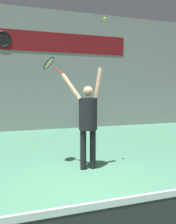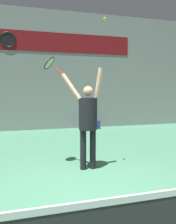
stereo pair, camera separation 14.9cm
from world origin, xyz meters
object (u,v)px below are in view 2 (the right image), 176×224
Objects in this scene: tennis_player at (88,117)px; equipment_bag at (92,125)px; scoreboard_clock at (8,40)px; tennis_ball at (105,19)px; tennis_racket at (50,64)px.

tennis_player is 3.34× the size of equipment_bag.
scoreboard_clock is 9.49× the size of tennis_ball.
scoreboard_clock is 0.97× the size of equipment_bag.
tennis_player is 2.01m from tennis_ball.
tennis_player is at bearing -68.84° from scoreboard_clock.
tennis_racket is at bearing 154.71° from tennis_ball.
tennis_player is at bearing -25.78° from tennis_racket.
tennis_player is 4.95m from equipment_bag.
tennis_ball is at bearing -25.29° from tennis_racket.
equipment_bag is at bearing 62.93° from tennis_racket.
equipment_bag is (1.46, 4.64, -0.93)m from tennis_player.
equipment_bag is (1.14, 4.78, -2.92)m from tennis_ball.
tennis_racket is 5.23m from equipment_bag.
equipment_bag is (3.39, -0.37, -3.50)m from scoreboard_clock.
scoreboard_clock is 0.29× the size of tennis_player.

